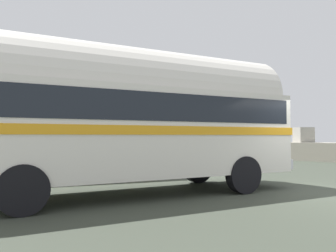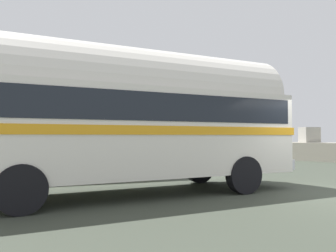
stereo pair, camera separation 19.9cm
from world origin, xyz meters
name	(u,v)px [view 1 (the left image)]	position (x,y,z in m)	size (l,w,h in m)	color
vintage_coach	(134,114)	(-3.87, -3.41, 2.05)	(5.42, 8.86, 3.70)	black
second_coach	(28,120)	(-8.82, -3.75, 2.05)	(6.08, 8.71, 3.70)	black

